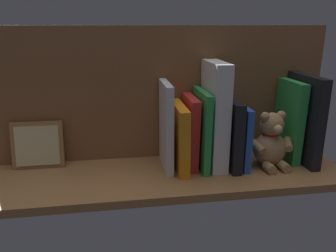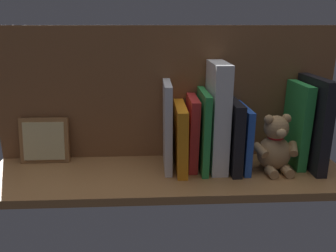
# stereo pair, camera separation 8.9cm
# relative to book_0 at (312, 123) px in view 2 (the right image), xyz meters

# --- Properties ---
(ground_plane) EXTENTS (1.01, 0.29, 0.02)m
(ground_plane) POSITION_rel_book_0_xyz_m (0.41, 0.02, -0.14)
(ground_plane) COLOR #9E6B3D
(shelf_back_panel) EXTENTS (1.01, 0.02, 0.39)m
(shelf_back_panel) POSITION_rel_book_0_xyz_m (0.41, -0.10, 0.07)
(shelf_back_panel) COLOR brown
(shelf_back_panel) RESTS_ON ground_plane
(book_0) EXTENTS (0.03, 0.18, 0.26)m
(book_0) POSITION_rel_book_0_xyz_m (0.00, 0.00, 0.00)
(book_0) COLOR black
(book_0) RESTS_ON ground_plane
(book_1) EXTENTS (0.03, 0.14, 0.24)m
(book_1) POSITION_rel_book_0_xyz_m (0.04, -0.02, -0.01)
(book_1) COLOR green
(book_1) RESTS_ON ground_plane
(teddy_bear) EXTENTS (0.13, 0.11, 0.16)m
(teddy_bear) POSITION_rel_book_0_xyz_m (0.11, 0.03, -0.06)
(teddy_bear) COLOR tan
(teddy_bear) RESTS_ON ground_plane
(book_2) EXTENTS (0.02, 0.16, 0.18)m
(book_2) POSITION_rel_book_0_xyz_m (0.20, -0.01, -0.04)
(book_2) COLOR blue
(book_2) RESTS_ON ground_plane
(book_3) EXTENTS (0.03, 0.17, 0.20)m
(book_3) POSITION_rel_book_0_xyz_m (0.23, -0.00, -0.03)
(book_3) COLOR black
(book_3) RESTS_ON ground_plane
(dictionary_thick_white) EXTENTS (0.05, 0.16, 0.30)m
(dictionary_thick_white) POSITION_rel_book_0_xyz_m (0.27, -0.01, 0.02)
(dictionary_thick_white) COLOR white
(dictionary_thick_white) RESTS_ON ground_plane
(book_4) EXTENTS (0.02, 0.17, 0.22)m
(book_4) POSITION_rel_book_0_xyz_m (0.31, -0.01, -0.02)
(book_4) COLOR green
(book_4) RESTS_ON ground_plane
(book_5) EXTENTS (0.03, 0.14, 0.20)m
(book_5) POSITION_rel_book_0_xyz_m (0.34, -0.02, -0.03)
(book_5) COLOR red
(book_5) RESTS_ON ground_plane
(book_6) EXTENTS (0.03, 0.17, 0.18)m
(book_6) POSITION_rel_book_0_xyz_m (0.37, -0.00, -0.04)
(book_6) COLOR orange
(book_6) RESTS_ON ground_plane
(book_7) EXTENTS (0.02, 0.15, 0.25)m
(book_7) POSITION_rel_book_0_xyz_m (0.40, -0.01, -0.01)
(book_7) COLOR silver
(book_7) RESTS_ON ground_plane
(picture_frame_leaning) EXTENTS (0.14, 0.04, 0.13)m
(picture_frame_leaning) POSITION_rel_book_0_xyz_m (0.77, -0.07, -0.06)
(picture_frame_leaning) COLOR #9E6B3D
(picture_frame_leaning) RESTS_ON ground_plane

